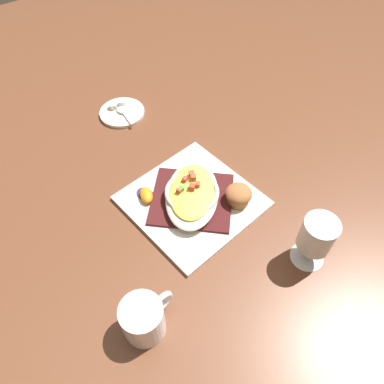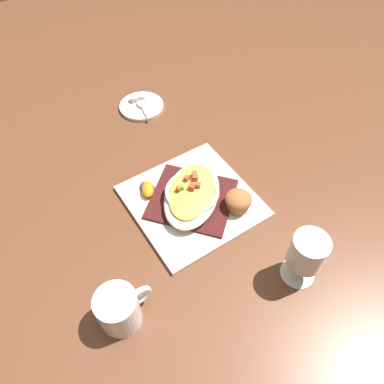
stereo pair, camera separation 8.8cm
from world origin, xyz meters
name	(u,v)px [view 2 (the right image)]	position (x,y,z in m)	size (l,w,h in m)	color
ground_plane	(192,202)	(0.00, 0.00, 0.00)	(2.60, 2.60, 0.00)	brown
square_plate	(192,201)	(0.00, 0.00, 0.01)	(0.28, 0.28, 0.01)	white
folded_napkin	(192,199)	(0.00, 0.00, 0.01)	(0.18, 0.19, 0.01)	#461819
gratin_dish	(192,193)	(0.00, 0.00, 0.04)	(0.23, 0.24, 0.05)	silver
muffin	(238,201)	(0.09, -0.07, 0.04)	(0.06, 0.06, 0.05)	#A06B3B
orange_garnish	(148,189)	(-0.09, 0.07, 0.02)	(0.05, 0.07, 0.02)	#452B64
coffee_mug	(120,310)	(-0.25, -0.20, 0.04)	(0.11, 0.08, 0.09)	silver
stemmed_glass	(307,254)	(0.12, -0.27, 0.09)	(0.07, 0.07, 0.13)	white
creamer_saucer	(142,106)	(0.01, 0.39, 0.01)	(0.13, 0.13, 0.01)	white
spoon	(142,104)	(0.01, 0.39, 0.02)	(0.03, 0.09, 0.01)	silver
creamer_cup_0	(143,97)	(0.03, 0.42, 0.02)	(0.02, 0.02, 0.02)	white
creamer_cup_1	(135,99)	(0.00, 0.42, 0.02)	(0.02, 0.02, 0.02)	silver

